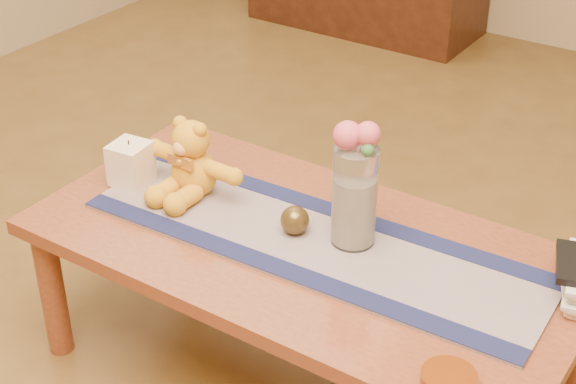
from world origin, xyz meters
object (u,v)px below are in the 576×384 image
Objects in this scene: pillar_candle at (131,163)px; book_bottom at (561,286)px; tv_remote at (566,262)px; teddy_bear at (193,158)px; bronze_ball at (295,220)px; amber_dish at (449,379)px; glass_vase at (354,196)px.

book_bottom is at bearing 9.57° from pillar_candle.
tv_remote reaches higher than book_bottom.
teddy_bear is 1.89× the size of tv_remote.
teddy_bear reaches higher than bronze_ball.
bronze_ball is 0.65× the size of amber_dish.
tv_remote is (0.64, 0.14, 0.04)m from bronze_ball.
glass_vase is 2.28× the size of amber_dish.
pillar_candle is at bearing -172.17° from glass_vase.
amber_dish is (-0.09, -0.43, 0.00)m from book_bottom.
pillar_candle is 0.46× the size of glass_vase.
pillar_candle is 1.17m from book_bottom.
pillar_candle reaches higher than book_bottom.
teddy_bear is at bearing 166.03° from book_bottom.
teddy_bear is 0.99m from tv_remote.
pillar_candle is 1.04× the size of amber_dish.
bronze_ball is 0.66m from book_bottom.
glass_vase reaches higher than pillar_candle.
pillar_candle is 1.60× the size of bronze_ball.
book_bottom is 0.08m from tv_remote.
teddy_bear reaches higher than book_bottom.
tv_remote reaches higher than amber_dish.
teddy_bear is at bearing 168.46° from tv_remote.
pillar_candle is 1.09m from amber_dish.
book_bottom is (0.98, 0.13, -0.10)m from teddy_bear.
pillar_candle reaches higher than amber_dish.
glass_vase reaches higher than tv_remote.
pillar_candle is at bearing -158.77° from teddy_bear.
teddy_bear is 0.35m from bronze_ball.
pillar_candle is 0.53× the size of book_bottom.
amber_dish is at bearing -12.52° from pillar_candle.
pillar_candle is at bearing 167.89° from book_bottom.
pillar_candle is at bearing 170.41° from tv_remote.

